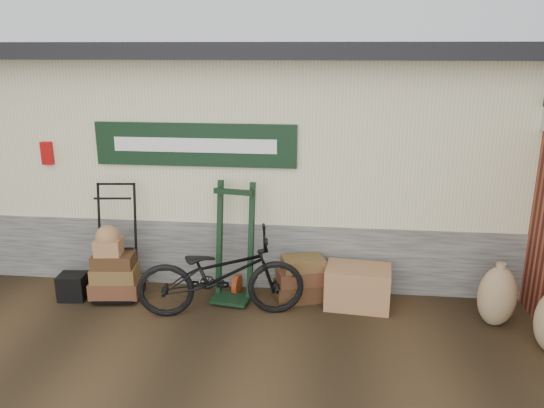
% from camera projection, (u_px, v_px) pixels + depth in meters
% --- Properties ---
extents(ground, '(80.00, 80.00, 0.00)m').
position_uv_depth(ground, '(206.00, 321.00, 6.33)').
color(ground, black).
rests_on(ground, ground).
extents(station_building, '(14.40, 4.10, 3.20)m').
position_uv_depth(station_building, '(242.00, 146.00, 8.48)').
color(station_building, '#4C4C47').
rests_on(station_building, ground).
extents(porter_trolley, '(0.81, 0.64, 1.50)m').
position_uv_depth(porter_trolley, '(116.00, 240.00, 6.83)').
color(porter_trolley, black).
rests_on(porter_trolley, ground).
extents(green_barrow, '(0.62, 0.55, 1.53)m').
position_uv_depth(green_barrow, '(234.00, 243.00, 6.71)').
color(green_barrow, black).
rests_on(green_barrow, ground).
extents(suitcase_stack, '(0.74, 0.58, 0.58)m').
position_uv_depth(suitcase_stack, '(301.00, 278.00, 6.82)').
color(suitcase_stack, '#3B2512').
rests_on(suitcase_stack, ground).
extents(wicker_hamper, '(0.84, 0.59, 0.52)m').
position_uv_depth(wicker_hamper, '(358.00, 287.00, 6.64)').
color(wicker_hamper, brown).
rests_on(wicker_hamper, ground).
extents(black_trunk, '(0.36, 0.32, 0.34)m').
position_uv_depth(black_trunk, '(73.00, 287.00, 6.85)').
color(black_trunk, black).
rests_on(black_trunk, ground).
extents(bicycle, '(1.06, 2.11, 1.17)m').
position_uv_depth(bicycle, '(221.00, 270.00, 6.34)').
color(bicycle, black).
rests_on(bicycle, ground).
extents(burlap_sack_left, '(0.53, 0.48, 0.73)m').
position_uv_depth(burlap_sack_left, '(497.00, 296.00, 6.15)').
color(burlap_sack_left, olive).
rests_on(burlap_sack_left, ground).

